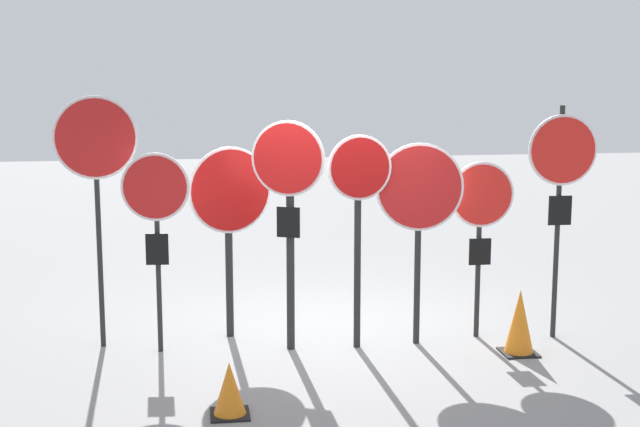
# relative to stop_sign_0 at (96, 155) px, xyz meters

# --- Properties ---
(ground_plane) EXTENTS (40.00, 40.00, 0.00)m
(ground_plane) POSITION_rel_stop_sign_0_xyz_m (2.43, -0.07, -2.09)
(ground_plane) COLOR gray
(stop_sign_0) EXTENTS (0.87, 0.19, 2.72)m
(stop_sign_0) POSITION_rel_stop_sign_0_xyz_m (0.00, 0.00, 0.00)
(stop_sign_0) COLOR black
(stop_sign_0) RESTS_ON ground
(stop_sign_1) EXTENTS (0.71, 0.13, 2.14)m
(stop_sign_1) POSITION_rel_stop_sign_0_xyz_m (0.61, -0.26, -0.50)
(stop_sign_1) COLOR black
(stop_sign_1) RESTS_ON ground
(stop_sign_2) EXTENTS (0.92, 0.33, 2.15)m
(stop_sign_2) POSITION_rel_stop_sign_0_xyz_m (1.40, 0.18, -0.58)
(stop_sign_2) COLOR black
(stop_sign_2) RESTS_ON ground
(stop_sign_3) EXTENTS (0.74, 0.34, 2.47)m
(stop_sign_3) POSITION_rel_stop_sign_0_xyz_m (1.99, -0.37, -0.37)
(stop_sign_3) COLOR black
(stop_sign_3) RESTS_ON ground
(stop_sign_4) EXTENTS (0.69, 0.16, 2.31)m
(stop_sign_4) POSITION_rel_stop_sign_0_xyz_m (2.73, -0.41, -0.43)
(stop_sign_4) COLOR black
(stop_sign_4) RESTS_ON ground
(stop_sign_5) EXTENTS (0.94, 0.17, 2.22)m
(stop_sign_5) POSITION_rel_stop_sign_0_xyz_m (3.39, -0.38, -0.49)
(stop_sign_5) COLOR black
(stop_sign_5) RESTS_ON ground
(stop_sign_6) EXTENTS (0.73, 0.11, 1.99)m
(stop_sign_6) POSITION_rel_stop_sign_0_xyz_m (4.13, -0.23, -0.64)
(stop_sign_6) COLOR black
(stop_sign_6) RESTS_ON ground
(stop_sign_7) EXTENTS (0.78, 0.12, 2.60)m
(stop_sign_7) POSITION_rel_stop_sign_0_xyz_m (4.98, -0.36, -0.20)
(stop_sign_7) COLOR black
(stop_sign_7) RESTS_ON ground
(traffic_cone_0) EXTENTS (0.37, 0.37, 0.70)m
(traffic_cone_0) POSITION_rel_stop_sign_0_xyz_m (4.39, -0.83, -1.75)
(traffic_cone_0) COLOR black
(traffic_cone_0) RESTS_ON ground
(traffic_cone_1) EXTENTS (0.34, 0.34, 0.48)m
(traffic_cone_1) POSITION_rel_stop_sign_0_xyz_m (1.28, -2.10, -1.86)
(traffic_cone_1) COLOR black
(traffic_cone_1) RESTS_ON ground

